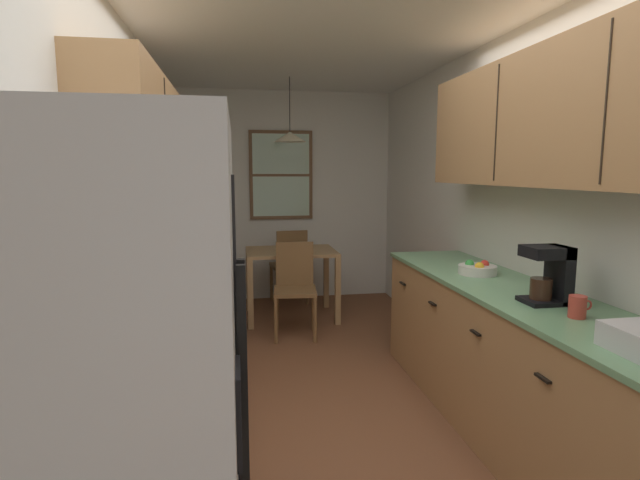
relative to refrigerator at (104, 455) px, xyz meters
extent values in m
plane|color=brown|center=(0.96, 2.21, -0.86)|extent=(12.00, 12.00, 0.00)
cube|color=silver|center=(-0.39, 2.21, 0.42)|extent=(0.10, 9.00, 2.55)
cube|color=silver|center=(2.31, 2.21, 0.42)|extent=(0.10, 9.00, 2.55)
cube|color=silver|center=(0.96, 4.86, 0.42)|extent=(4.40, 0.10, 2.55)
cube|color=white|center=(0.96, 2.21, 1.73)|extent=(4.40, 9.00, 0.08)
cube|color=silver|center=(0.00, 0.00, 0.00)|extent=(0.69, 0.74, 1.72)
cube|color=black|center=(0.35, 0.00, -0.05)|extent=(0.01, 0.01, 1.55)
cube|color=black|center=(0.36, -0.04, -0.05)|extent=(0.02, 0.02, 1.10)
cube|color=black|center=(0.36, 0.04, -0.05)|extent=(0.02, 0.02, 1.10)
cube|color=black|center=(0.35, -0.16, 0.17)|extent=(0.01, 0.15, 0.22)
cube|color=beige|center=(0.35, 0.06, 0.43)|extent=(0.01, 0.05, 0.07)
cube|color=silver|center=(-0.03, 0.70, -0.41)|extent=(0.62, 0.62, 0.90)
cube|color=black|center=(0.28, 0.70, -0.44)|extent=(0.01, 0.43, 0.30)
cube|color=silver|center=(0.31, 0.70, -0.23)|extent=(0.02, 0.50, 0.02)
cube|color=black|center=(-0.03, 0.70, 0.05)|extent=(0.59, 0.59, 0.02)
cube|color=silver|center=(-0.31, 0.70, 0.14)|extent=(0.06, 0.62, 0.20)
cylinder|color=#2D2D2D|center=(-0.17, 0.57, 0.07)|extent=(0.15, 0.15, 0.01)
cylinder|color=#2D2D2D|center=(-0.17, 0.84, 0.07)|extent=(0.15, 0.15, 0.01)
cylinder|color=#2D2D2D|center=(0.11, 0.57, 0.07)|extent=(0.15, 0.15, 0.01)
cylinder|color=#2D2D2D|center=(0.11, 0.84, 0.07)|extent=(0.15, 0.15, 0.01)
cube|color=silver|center=(-0.15, 0.70, 0.77)|extent=(0.38, 0.63, 0.36)
cube|color=black|center=(0.04, 0.64, 0.77)|extent=(0.01, 0.38, 0.23)
cube|color=#2D2D33|center=(0.04, 0.92, 0.77)|extent=(0.01, 0.13, 0.23)
cube|color=#A87A4C|center=(-0.04, 2.01, -0.42)|extent=(0.60, 1.97, 0.87)
cube|color=#6B9E70|center=(-0.04, 2.01, 0.03)|extent=(0.63, 1.99, 0.03)
cube|color=black|center=(0.27, 1.35, -0.16)|extent=(0.02, 0.10, 0.01)
cube|color=black|center=(0.27, 2.01, -0.16)|extent=(0.02, 0.10, 0.01)
cube|color=black|center=(0.27, 2.67, -0.16)|extent=(0.02, 0.10, 0.01)
cube|color=#A87A4C|center=(-0.18, 1.96, 0.94)|extent=(0.32, 2.07, 0.65)
cube|color=#2D2319|center=(-0.02, 1.62, 0.94)|extent=(0.01, 0.01, 0.60)
cube|color=#2D2319|center=(-0.02, 2.30, 0.94)|extent=(0.01, 0.01, 0.60)
cube|color=#A87A4C|center=(1.96, 1.18, -0.42)|extent=(0.60, 3.06, 0.87)
cube|color=#6B9E70|center=(1.96, 1.18, 0.03)|extent=(0.63, 3.08, 0.03)
cube|color=black|center=(1.64, 0.57, -0.16)|extent=(0.02, 0.10, 0.01)
cube|color=black|center=(1.64, 1.18, -0.16)|extent=(0.02, 0.10, 0.01)
cube|color=black|center=(1.64, 1.79, -0.16)|extent=(0.02, 0.10, 0.01)
cube|color=black|center=(1.64, 2.41, -0.16)|extent=(0.02, 0.10, 0.01)
cube|color=#A87A4C|center=(2.10, 1.13, 1.02)|extent=(0.32, 2.76, 0.76)
cube|color=#2D2319|center=(1.93, 0.68, 1.02)|extent=(0.01, 0.01, 0.70)
cube|color=#2D2319|center=(1.93, 1.59, 1.02)|extent=(0.01, 0.01, 0.70)
cube|color=#A87F51|center=(0.92, 3.94, -0.13)|extent=(0.95, 0.72, 0.03)
cube|color=#A87F51|center=(0.47, 3.61, -0.50)|extent=(0.06, 0.06, 0.71)
cube|color=#A87F51|center=(1.37, 3.61, -0.50)|extent=(0.06, 0.06, 0.71)
cube|color=#A87F51|center=(0.47, 4.27, -0.50)|extent=(0.06, 0.06, 0.71)
cube|color=#A87F51|center=(1.37, 4.27, -0.50)|extent=(0.06, 0.06, 0.71)
cube|color=brown|center=(0.88, 3.30, -0.41)|extent=(0.44, 0.44, 0.04)
cube|color=brown|center=(0.90, 3.48, -0.18)|extent=(0.37, 0.07, 0.45)
cylinder|color=brown|center=(1.05, 3.10, -0.64)|extent=(0.04, 0.04, 0.43)
cylinder|color=brown|center=(0.68, 3.14, -0.64)|extent=(0.04, 0.04, 0.43)
cylinder|color=brown|center=(1.08, 3.46, -0.64)|extent=(0.04, 0.04, 0.43)
cylinder|color=brown|center=(0.72, 3.50, -0.64)|extent=(0.04, 0.04, 0.43)
cube|color=brown|center=(0.96, 4.58, -0.41)|extent=(0.45, 0.45, 0.04)
cube|color=brown|center=(0.98, 4.40, -0.18)|extent=(0.37, 0.08, 0.45)
cylinder|color=brown|center=(0.76, 4.74, -0.64)|extent=(0.04, 0.04, 0.43)
cylinder|color=brown|center=(1.12, 4.79, -0.64)|extent=(0.04, 0.04, 0.43)
cylinder|color=brown|center=(0.80, 4.38, -0.64)|extent=(0.04, 0.04, 0.43)
cylinder|color=brown|center=(1.16, 4.42, -0.64)|extent=(0.04, 0.04, 0.43)
cylinder|color=black|center=(0.92, 3.94, 1.41)|extent=(0.01, 0.01, 0.56)
cone|color=beige|center=(0.92, 3.94, 1.08)|extent=(0.34, 0.34, 0.10)
sphere|color=white|center=(0.92, 3.94, 1.10)|extent=(0.06, 0.06, 0.06)
cube|color=brown|center=(0.90, 4.79, 0.68)|extent=(0.77, 0.04, 1.08)
cube|color=#B2D1B7|center=(0.90, 4.77, 0.68)|extent=(0.69, 0.01, 1.00)
cube|color=brown|center=(0.90, 4.77, 0.68)|extent=(0.69, 0.02, 0.03)
cylinder|color=silver|center=(0.26, 3.19, -0.51)|extent=(0.29, 0.29, 0.69)
cylinder|color=#265999|center=(-0.04, 1.32, 0.12)|extent=(0.12, 0.12, 0.16)
cylinder|color=white|center=(-0.04, 1.32, 0.21)|extent=(0.12, 0.12, 0.02)
cube|color=white|center=(0.32, 0.86, -0.36)|extent=(0.02, 0.16, 0.24)
cube|color=black|center=(1.94, 1.02, 0.05)|extent=(0.22, 0.18, 0.02)
cube|color=black|center=(2.02, 1.02, 0.19)|extent=(0.06, 0.18, 0.30)
cube|color=black|center=(1.94, 1.02, 0.31)|extent=(0.22, 0.18, 0.06)
cylinder|color=#331E14|center=(1.92, 1.02, 0.12)|extent=(0.11, 0.11, 0.11)
cylinder|color=#BF3F33|center=(1.93, 0.76, 0.09)|extent=(0.08, 0.08, 0.11)
torus|color=#BF3F33|center=(1.98, 0.76, 0.10)|extent=(0.05, 0.01, 0.05)
cylinder|color=silver|center=(1.94, 1.76, 0.07)|extent=(0.25, 0.25, 0.06)
cylinder|color=black|center=(1.94, 1.76, 0.09)|extent=(0.21, 0.21, 0.03)
sphere|color=red|center=(2.00, 1.77, 0.10)|extent=(0.06, 0.06, 0.06)
sphere|color=green|center=(1.91, 1.81, 0.10)|extent=(0.06, 0.06, 0.06)
sphere|color=yellow|center=(1.93, 1.71, 0.10)|extent=(0.06, 0.06, 0.06)
camera|label=1|loc=(0.36, -1.26, 0.73)|focal=27.59mm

